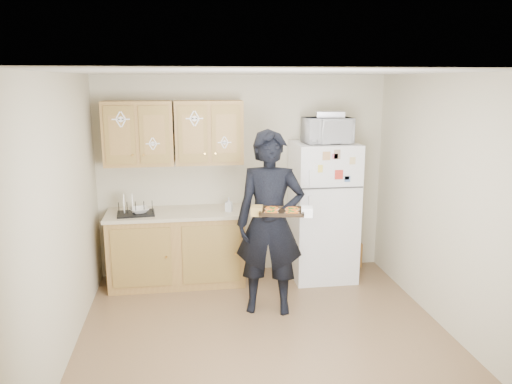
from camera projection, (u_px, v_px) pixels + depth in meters
The scene contains 23 objects.
floor at pixel (266, 337), 4.84m from camera, with size 3.60×3.60×0.00m, color brown.
ceiling at pixel (267, 72), 4.29m from camera, with size 3.60×3.60×0.00m, color beige.
wall_back at pixel (243, 176), 6.30m from camera, with size 3.60×0.04×2.50m, color beige.
wall_front at pixel (318, 294), 2.83m from camera, with size 3.60×0.04×2.50m, color beige.
wall_left at pixel (61, 220), 4.31m from camera, with size 0.04×3.60×2.50m, color beige.
wall_right at pixel (450, 206), 4.82m from camera, with size 0.04×3.60×2.50m, color beige.
refrigerator at pixel (323, 211), 6.16m from camera, with size 0.75×0.70×1.70m, color white.
base_cabinet at pixel (177, 249), 6.05m from camera, with size 1.60×0.60×0.86m, color brown.
countertop at pixel (176, 213), 5.95m from camera, with size 1.64×0.64×0.04m, color beige.
upper_cab_left at pixel (139, 133), 5.82m from camera, with size 0.80×0.33×0.75m, color brown.
upper_cab_right at pixel (209, 132), 5.94m from camera, with size 0.80×0.33×0.75m, color brown.
cereal_box at pixel (354, 255), 6.62m from camera, with size 0.20×0.07×0.32m, color gold.
person at pixel (270, 223), 5.20m from camera, with size 0.71×0.47×1.95m, color black.
baking_tray at pixel (282, 212), 4.89m from camera, with size 0.43×0.32×0.04m, color black.
pizza_front_left at pixel (271, 212), 4.82m from camera, with size 0.14×0.14×0.02m, color orange.
pizza_front_right at pixel (292, 213), 4.81m from camera, with size 0.14×0.14×0.02m, color orange.
pizza_back_left at pixel (272, 208), 4.96m from camera, with size 0.14×0.14×0.02m, color orange.
pizza_back_right at pixel (292, 209), 4.95m from camera, with size 0.14×0.14×0.02m, color orange.
microwave at pixel (327, 130), 5.90m from camera, with size 0.55×0.37×0.30m, color white.
foil_pan at pixel (330, 114), 5.89m from camera, with size 0.32×0.23×0.07m, color silver.
dish_rack at pixel (136, 207), 5.81m from camera, with size 0.42×0.32×0.17m, color black.
bowl at pixel (140, 210), 5.82m from camera, with size 0.23×0.23×0.06m, color white.
soap_bottle at pixel (229, 204), 5.94m from camera, with size 0.08×0.08×0.17m, color white.
Camera 1 is at (-0.73, -4.35, 2.43)m, focal length 35.00 mm.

